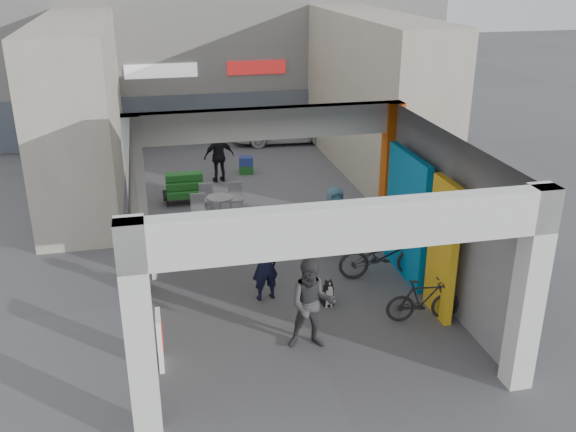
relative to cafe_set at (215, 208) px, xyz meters
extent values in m
plane|color=#525257|center=(1.05, -4.31, -0.31)|extent=(90.00, 90.00, 0.00)
cube|color=silver|center=(-1.95, -8.31, 1.44)|extent=(0.40, 0.40, 3.50)
cube|color=silver|center=(-1.95, -2.31, 1.44)|extent=(0.40, 0.40, 3.50)
cube|color=silver|center=(4.05, -8.31, 1.44)|extent=(0.40, 0.40, 3.50)
cube|color=#DB580C|center=(4.05, -2.31, 1.44)|extent=(0.40, 0.40, 3.50)
plane|color=#BCB6AC|center=(-1.95, -5.31, 1.44)|extent=(0.00, 6.40, 6.40)
plane|color=gray|center=(4.05, -5.31, 1.44)|extent=(0.00, 6.40, 6.40)
cube|color=#0C81C3|center=(3.75, -4.11, 1.09)|extent=(0.15, 2.00, 2.80)
cube|color=yellow|center=(3.75, -5.91, 1.09)|extent=(0.15, 1.00, 2.80)
plane|color=#B9B9B4|center=(1.05, -5.31, 3.19)|extent=(6.40, 6.40, 0.00)
cube|color=silver|center=(1.05, -2.26, 2.84)|extent=(6.40, 0.30, 0.70)
cube|color=silver|center=(1.05, -8.36, 2.84)|extent=(6.40, 0.30, 0.70)
cube|color=white|center=(1.05, -2.09, 2.79)|extent=(4.20, 0.05, 0.55)
cube|color=silver|center=(1.05, 9.69, 3.69)|extent=(18.00, 4.00, 8.00)
cube|color=#515966|center=(1.05, 7.64, 0.69)|extent=(16.20, 0.06, 1.80)
cube|color=white|center=(-0.95, 7.65, 2.49)|extent=(2.60, 0.06, 0.50)
cube|color=red|center=(2.55, 7.65, 2.49)|extent=(2.20, 0.06, 0.50)
cube|color=#BBB39B|center=(-3.45, 3.19, 2.19)|extent=(2.00, 9.00, 5.00)
cube|color=#BBB39B|center=(5.55, 3.19, 2.19)|extent=(2.00, 9.00, 5.00)
cylinder|color=gray|center=(-0.61, -1.83, 0.15)|extent=(0.09, 0.09, 0.93)
cylinder|color=gray|center=(1.19, -2.01, 0.15)|extent=(0.09, 0.09, 0.92)
cylinder|color=gray|center=(2.64, -2.06, 0.16)|extent=(0.09, 0.09, 0.94)
cube|color=white|center=(-1.70, -6.49, 0.19)|extent=(0.09, 0.55, 1.00)
cube|color=red|center=(-1.66, -6.49, 0.24)|extent=(0.04, 0.39, 0.40)
cube|color=white|center=(-1.70, -2.95, 0.19)|extent=(0.15, 0.56, 1.00)
cube|color=red|center=(-1.66, -2.95, 0.24)|extent=(0.09, 0.39, 0.40)
cylinder|color=#AFAFB5|center=(0.12, -0.28, 0.04)|extent=(0.06, 0.06, 0.71)
cylinder|color=#AFAFB5|center=(0.12, -0.28, -0.30)|extent=(0.44, 0.44, 0.02)
cylinder|color=#AFAFB5|center=(0.12, -0.28, 0.40)|extent=(0.69, 0.69, 0.05)
cube|color=#AFAFB5|center=(-0.48, -0.48, -0.09)|extent=(0.38, 0.38, 0.45)
cube|color=#AFAFB5|center=(-0.48, -0.30, 0.35)|extent=(0.38, 0.05, 0.45)
cube|color=#AFAFB5|center=(0.61, 0.22, -0.09)|extent=(0.38, 0.38, 0.45)
cube|color=#AFAFB5|center=(0.61, 0.39, 0.35)|extent=(0.38, 0.05, 0.45)
cube|color=#AFAFB5|center=(-0.18, 0.32, -0.09)|extent=(0.38, 0.38, 0.45)
cube|color=#AFAFB5|center=(-0.18, 0.49, 0.35)|extent=(0.38, 0.05, 0.45)
cube|color=black|center=(-0.69, 1.45, -0.15)|extent=(1.27, 0.64, 0.32)
cube|color=#18571F|center=(-0.69, 1.29, 0.00)|extent=(1.06, 0.37, 0.19)
cube|color=#18571F|center=(-0.69, 1.45, 0.22)|extent=(1.06, 0.37, 0.19)
cube|color=#18571F|center=(-0.69, 1.61, 0.43)|extent=(1.06, 0.37, 0.19)
cube|color=#18571F|center=(1.46, 3.74, -0.17)|extent=(0.49, 0.40, 0.28)
cube|color=navy|center=(1.46, 3.74, 0.11)|extent=(0.49, 0.40, 0.28)
cube|color=black|center=(1.70, -5.05, -0.20)|extent=(0.23, 0.30, 0.23)
cube|color=black|center=(1.70, -5.17, -0.03)|extent=(0.18, 0.15, 0.34)
cube|color=silver|center=(1.70, -5.25, -0.07)|extent=(0.14, 0.03, 0.32)
cylinder|color=silver|center=(1.65, -5.23, -0.18)|extent=(0.04, 0.04, 0.26)
cylinder|color=silver|center=(1.75, -5.23, -0.18)|extent=(0.04, 0.04, 0.26)
sphere|color=black|center=(1.70, -5.19, 0.17)|extent=(0.18, 0.18, 0.18)
cube|color=silver|center=(1.70, -5.28, 0.16)|extent=(0.08, 0.11, 0.06)
cone|color=black|center=(1.66, -5.15, 0.26)|extent=(0.07, 0.07, 0.08)
cone|color=black|center=(1.75, -5.15, 0.26)|extent=(0.07, 0.07, 0.08)
imported|color=black|center=(0.51, -4.58, 0.47)|extent=(0.63, 0.47, 1.56)
imported|color=#3D3E40|center=(1.00, -6.49, 0.56)|extent=(0.96, 0.81, 1.74)
imported|color=teal|center=(2.57, -2.62, 0.50)|extent=(0.84, 0.59, 1.63)
imported|color=black|center=(0.52, 3.13, 0.51)|extent=(1.03, 0.58, 1.65)
imported|color=black|center=(3.23, -4.19, 0.21)|extent=(2.04, 0.86, 1.04)
imported|color=black|center=(3.35, -6.10, 0.13)|extent=(1.51, 0.59, 0.88)
imported|color=silver|center=(3.47, 7.19, 0.35)|extent=(3.97, 1.82, 1.32)
camera|label=1|loc=(-1.61, -16.17, 6.32)|focal=40.00mm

